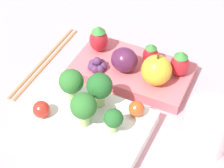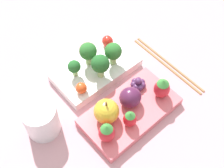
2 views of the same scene
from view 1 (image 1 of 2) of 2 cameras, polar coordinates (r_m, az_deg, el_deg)
ground_plane at (r=0.63m, az=-0.86°, el=-1.79°), size 4.00×4.00×0.00m
bento_box_savoury at (r=0.58m, az=-3.52°, el=-5.39°), size 0.20×0.13×0.02m
bento_box_fruit at (r=0.66m, az=3.09°, el=2.02°), size 0.22×0.14×0.02m
broccoli_floret_0 at (r=0.53m, az=-4.34°, el=-3.51°), size 0.04×0.04×0.06m
broccoli_floret_1 at (r=0.57m, az=-6.22°, el=0.24°), size 0.04×0.04×0.06m
broccoli_floret_2 at (r=0.53m, az=0.23°, el=-5.36°), size 0.03×0.03×0.04m
broccoli_floret_3 at (r=0.56m, az=-1.90°, el=-0.45°), size 0.04×0.04×0.06m
cherry_tomato_0 at (r=0.56m, az=3.73°, el=-3.78°), size 0.02×0.02×0.02m
cherry_tomato_1 at (r=0.57m, az=-10.73°, el=-3.81°), size 0.03×0.03×0.03m
apple at (r=0.61m, az=6.79°, el=2.10°), size 0.05×0.05×0.06m
strawberry_0 at (r=0.67m, az=-2.04°, el=6.92°), size 0.03×0.03×0.05m
strawberry_1 at (r=0.65m, az=5.90°, el=4.60°), size 0.03×0.03×0.04m
strawberry_2 at (r=0.63m, az=10.31°, el=3.10°), size 0.03×0.03×0.05m
plum at (r=0.63m, az=2.23°, el=3.56°), size 0.05×0.04×0.04m
grape_cluster at (r=0.64m, az=-2.28°, el=2.91°), size 0.03×0.03×0.02m
drinking_cup at (r=0.55m, az=14.42°, el=-6.25°), size 0.07×0.07×0.07m
chopsticks_pair at (r=0.70m, az=-10.12°, el=3.51°), size 0.05×0.21×0.01m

